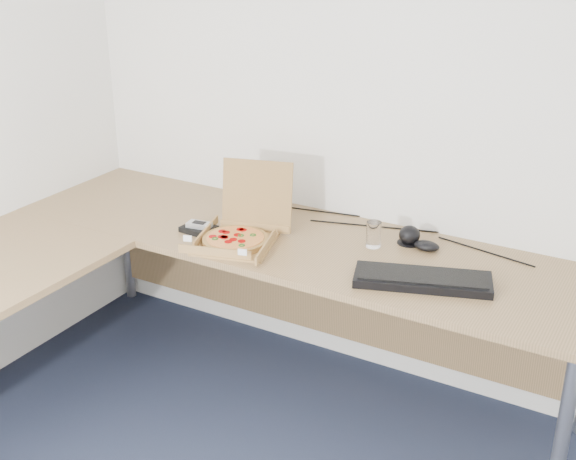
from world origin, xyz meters
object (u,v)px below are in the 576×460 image
Objects in this scene: desk at (167,266)px; wallet at (199,229)px; drinking_glass at (374,234)px; pizza_box at (238,235)px; keyboard at (423,280)px.

desk is 0.30m from wallet.
wallet reaches higher than desk.
wallet is (-0.05, 0.29, 0.04)m from desk.
desk is at bearing -141.89° from drinking_glass.
pizza_box reaches higher than drinking_glass.
desk is at bearing 178.74° from keyboard.
pizza_box is 0.70× the size of keyboard.
pizza_box is at bearing 163.46° from keyboard.
pizza_box is (0.16, 0.27, 0.07)m from desk.
desk is 0.99m from keyboard.
drinking_glass is at bearing 22.21° from wallet.
keyboard is at bearing -13.92° from pizza_box.
wallet is at bearing 161.77° from keyboard.
drinking_glass reaches higher than keyboard.
pizza_box is at bearing -0.93° from wallet.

